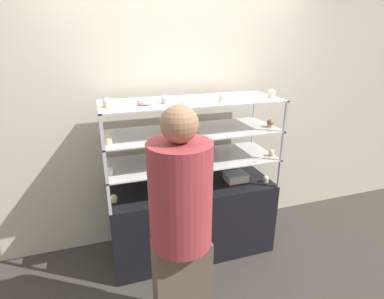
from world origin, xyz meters
The scene contains 27 objects.
ground_plane centered at (0.00, 0.00, 0.00)m, with size 20.00×20.00×0.00m, color #38332D.
back_wall centered at (0.00, 0.42, 1.30)m, with size 8.00×0.05×2.60m.
display_base centered at (0.00, 0.00, 0.35)m, with size 1.51×0.55×0.70m.
display_riser_lower centered at (0.00, 0.00, 0.96)m, with size 1.51×0.55×0.26m.
display_riser_middle centered at (0.00, 0.00, 1.22)m, with size 1.51×0.55×0.26m.
display_riser_upper centered at (0.00, 0.00, 1.48)m, with size 1.51×0.55×0.26m.
layer_cake_centerpiece centered at (0.08, -0.02, 1.04)m, with size 0.19×0.19×0.14m.
sheet_cake_frosted centered at (0.43, -0.02, 0.74)m, with size 0.20×0.17×0.07m.
cupcake_0 centered at (-0.70, -0.07, 0.74)m, with size 0.06×0.06×0.07m.
cupcake_1 centered at (-0.35, -0.07, 0.74)m, with size 0.06×0.06×0.07m.
cupcake_2 centered at (0.01, -0.10, 0.74)m, with size 0.06×0.06×0.07m.
cupcake_3 centered at (0.68, -0.14, 0.74)m, with size 0.06×0.06×0.07m.
price_tag_0 centered at (-0.18, -0.25, 0.73)m, with size 0.04×0.00×0.04m.
cupcake_4 centered at (-0.71, -0.11, 1.00)m, with size 0.05×0.05×0.06m.
cupcake_5 centered at (0.71, -0.15, 1.00)m, with size 0.05×0.05×0.06m.
price_tag_1 centered at (0.53, -0.25, 0.99)m, with size 0.04×0.00×0.04m.
cupcake_6 centered at (-0.70, -0.14, 1.27)m, with size 0.06×0.06×0.07m.
cupcake_7 centered at (0.01, -0.04, 1.27)m, with size 0.06×0.06×0.07m.
cupcake_8 centered at (0.70, -0.11, 1.27)m, with size 0.06×0.06×0.07m.
price_tag_2 centered at (-0.40, -0.25, 1.25)m, with size 0.04×0.00×0.04m.
cupcake_9 centered at (-0.68, -0.07, 1.53)m, with size 0.06×0.06×0.07m.
cupcake_10 centered at (-0.24, -0.07, 1.53)m, with size 0.06×0.06×0.07m.
cupcake_11 centered at (0.22, -0.12, 1.53)m, with size 0.06×0.06×0.07m.
cupcake_12 centered at (0.70, -0.09, 1.53)m, with size 0.06×0.06×0.07m.
price_tag_3 centered at (-0.15, -0.25, 1.52)m, with size 0.04×0.00×0.04m.
donut_glazed centered at (-0.40, -0.05, 1.52)m, with size 0.13×0.13×0.04m.
customer_figure centered at (-0.34, -0.82, 0.88)m, with size 0.38×0.38×1.64m.
Camera 1 is at (-0.76, -2.34, 1.97)m, focal length 28.00 mm.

